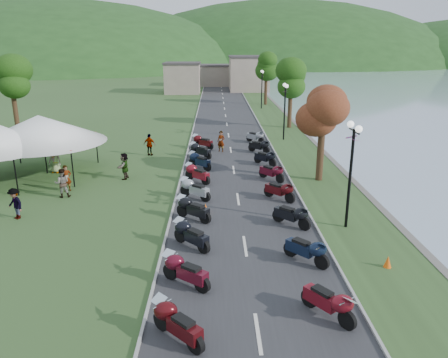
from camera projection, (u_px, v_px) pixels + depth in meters
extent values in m
cube|color=#323235|center=(229.00, 135.00, 41.96)|extent=(7.00, 120.00, 0.02)
cube|color=gray|center=(211.00, 76.00, 84.13)|extent=(18.00, 16.00, 5.00)
imported|color=slate|center=(68.00, 191.00, 26.19)|extent=(0.72, 0.69, 1.59)
imported|color=slate|center=(64.00, 197.00, 25.17)|extent=(0.92, 0.66, 1.70)
imported|color=slate|center=(17.00, 219.00, 22.07)|extent=(1.09, 0.96, 1.61)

